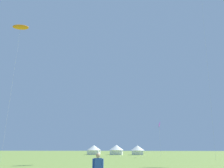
# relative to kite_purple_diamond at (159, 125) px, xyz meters

# --- Properties ---
(kite_purple_diamond) EXTENTS (0.50, 1.53, 8.25)m
(kite_purple_diamond) POSITION_rel_kite_purple_diamond_xyz_m (0.00, 0.00, 0.00)
(kite_purple_diamond) COLOR purple
(kite_purple_diamond) RESTS_ON ground
(kite_orange_parafoil) EXTENTS (3.15, 2.82, 24.14)m
(kite_orange_parafoil) POSITION_rel_kite_purple_diamond_xyz_m (-25.70, -21.32, 16.19)
(kite_orange_parafoil) COLOR orange
(kite_orange_parafoil) RESTS_ON ground
(festival_tent_right) EXTENTS (4.80, 4.80, 3.12)m
(festival_tent_right) POSITION_rel_kite_purple_diamond_xyz_m (-20.88, 20.55, -5.66)
(festival_tent_right) COLOR white
(festival_tent_right) RESTS_ON ground
(festival_tent_left) EXTENTS (4.94, 4.94, 3.21)m
(festival_tent_left) POSITION_rel_kite_purple_diamond_xyz_m (-13.14, 20.55, -5.61)
(festival_tent_left) COLOR white
(festival_tent_left) RESTS_ON ground
(festival_tent_center) EXTENTS (4.63, 4.63, 3.01)m
(festival_tent_center) POSITION_rel_kite_purple_diamond_xyz_m (-6.07, 20.55, -5.72)
(festival_tent_center) COLOR white
(festival_tent_center) RESTS_ON ground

